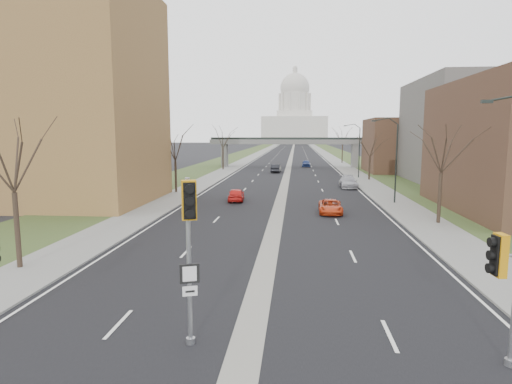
# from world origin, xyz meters

# --- Properties ---
(ground) EXTENTS (700.00, 700.00, 0.00)m
(ground) POSITION_xyz_m (0.00, 0.00, 0.00)
(ground) COLOR black
(ground) RESTS_ON ground
(road_surface) EXTENTS (20.00, 600.00, 0.01)m
(road_surface) POSITION_xyz_m (0.00, 150.00, 0.01)
(road_surface) COLOR black
(road_surface) RESTS_ON ground
(median_strip) EXTENTS (1.20, 600.00, 0.02)m
(median_strip) POSITION_xyz_m (0.00, 150.00, 0.00)
(median_strip) COLOR gray
(median_strip) RESTS_ON ground
(sidewalk_right) EXTENTS (4.00, 600.00, 0.12)m
(sidewalk_right) POSITION_xyz_m (12.00, 150.00, 0.06)
(sidewalk_right) COLOR gray
(sidewalk_right) RESTS_ON ground
(sidewalk_left) EXTENTS (4.00, 600.00, 0.12)m
(sidewalk_left) POSITION_xyz_m (-12.00, 150.00, 0.06)
(sidewalk_left) COLOR gray
(sidewalk_left) RESTS_ON ground
(grass_verge_right) EXTENTS (8.00, 600.00, 0.10)m
(grass_verge_right) POSITION_xyz_m (18.00, 150.00, 0.05)
(grass_verge_right) COLOR #344A22
(grass_verge_right) RESTS_ON ground
(grass_verge_left) EXTENTS (8.00, 600.00, 0.10)m
(grass_verge_left) POSITION_xyz_m (-18.00, 150.00, 0.05)
(grass_verge_left) COLOR #344A22
(grass_verge_left) RESTS_ON ground
(apartment_building) EXTENTS (25.00, 16.00, 22.00)m
(apartment_building) POSITION_xyz_m (-26.00, 30.00, 11.00)
(apartment_building) COLOR olive
(apartment_building) RESTS_ON ground
(commercial_block_mid) EXTENTS (18.00, 22.00, 15.00)m
(commercial_block_mid) POSITION_xyz_m (28.00, 52.00, 7.50)
(commercial_block_mid) COLOR #5F5B57
(commercial_block_mid) RESTS_ON ground
(commercial_block_far) EXTENTS (14.00, 14.00, 10.00)m
(commercial_block_far) POSITION_xyz_m (22.00, 70.00, 5.00)
(commercial_block_far) COLOR #513A25
(commercial_block_far) RESTS_ON ground
(pedestrian_bridge) EXTENTS (34.00, 3.00, 6.45)m
(pedestrian_bridge) POSITION_xyz_m (0.00, 80.00, 4.84)
(pedestrian_bridge) COLOR slate
(pedestrian_bridge) RESTS_ON ground
(capitol) EXTENTS (48.00, 42.00, 55.75)m
(capitol) POSITION_xyz_m (0.00, 320.00, 18.60)
(capitol) COLOR silver
(capitol) RESTS_ON ground
(streetlight_mid) EXTENTS (2.61, 0.20, 8.70)m
(streetlight_mid) POSITION_xyz_m (10.99, 32.00, 6.95)
(streetlight_mid) COLOR black
(streetlight_mid) RESTS_ON sidewalk_right
(streetlight_far) EXTENTS (2.61, 0.20, 8.70)m
(streetlight_far) POSITION_xyz_m (10.99, 58.00, 6.95)
(streetlight_far) COLOR black
(streetlight_far) RESTS_ON sidewalk_right
(tree_left_a) EXTENTS (7.20, 7.20, 9.40)m
(tree_left_a) POSITION_xyz_m (-13.00, 8.00, 6.64)
(tree_left_a) COLOR #382B21
(tree_left_a) RESTS_ON sidewalk_left
(tree_left_b) EXTENTS (6.75, 6.75, 8.81)m
(tree_left_b) POSITION_xyz_m (-13.00, 38.00, 6.23)
(tree_left_b) COLOR #382B21
(tree_left_b) RESTS_ON sidewalk_left
(tree_left_c) EXTENTS (7.65, 7.65, 9.99)m
(tree_left_c) POSITION_xyz_m (-13.00, 72.00, 7.04)
(tree_left_c) COLOR #382B21
(tree_left_c) RESTS_ON sidewalk_left
(tree_right_a) EXTENTS (7.20, 7.20, 9.40)m
(tree_right_a) POSITION_xyz_m (13.00, 22.00, 6.64)
(tree_right_a) COLOR #382B21
(tree_right_a) RESTS_ON sidewalk_right
(tree_right_b) EXTENTS (6.30, 6.30, 8.22)m
(tree_right_b) POSITION_xyz_m (13.00, 55.00, 5.82)
(tree_right_b) COLOR #382B21
(tree_right_b) RESTS_ON sidewalk_right
(tree_right_c) EXTENTS (7.65, 7.65, 9.99)m
(tree_right_c) POSITION_xyz_m (13.00, 95.00, 7.04)
(tree_right_c) COLOR #382B21
(tree_right_c) RESTS_ON sidewalk_right
(signal_pole_median) EXTENTS (0.79, 0.96, 5.74)m
(signal_pole_median) POSITION_xyz_m (-1.81, 0.49, 4.00)
(signal_pole_median) COLOR gray
(signal_pole_median) RESTS_ON ground
(car_left_near) EXTENTS (2.00, 4.24, 1.40)m
(car_left_near) POSITION_xyz_m (-4.77, 32.26, 0.70)
(car_left_near) COLOR red
(car_left_near) RESTS_ON ground
(car_left_far) EXTENTS (1.81, 4.77, 1.55)m
(car_left_far) POSITION_xyz_m (-2.14, 67.45, 0.78)
(car_left_far) COLOR black
(car_left_far) RESTS_ON ground
(car_right_near) EXTENTS (2.17, 4.51, 1.24)m
(car_right_near) POSITION_xyz_m (4.77, 25.93, 0.62)
(car_right_near) COLOR red
(car_right_near) RESTS_ON ground
(car_right_mid) EXTENTS (2.20, 5.38, 1.56)m
(car_right_mid) POSITION_xyz_m (8.62, 45.04, 0.78)
(car_right_mid) COLOR #9A9AA1
(car_right_mid) RESTS_ON ground
(car_right_far) EXTENTS (1.89, 4.48, 1.51)m
(car_right_far) POSITION_xyz_m (3.84, 82.32, 0.76)
(car_right_far) COLOR navy
(car_right_far) RESTS_ON ground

